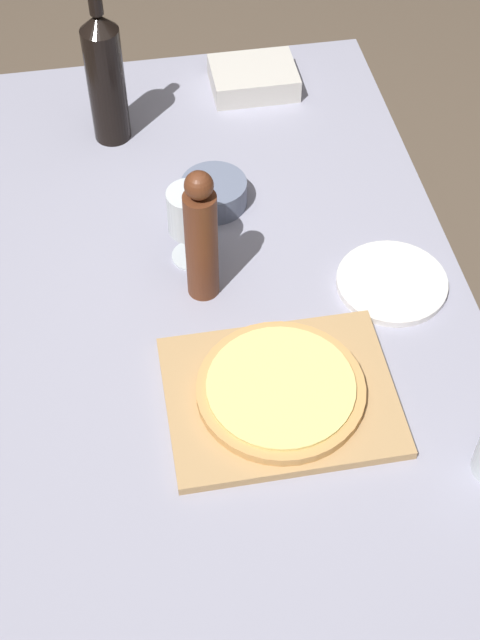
{
  "coord_description": "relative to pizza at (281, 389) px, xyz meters",
  "views": [
    {
      "loc": [
        -0.18,
        -1.03,
        1.99
      ],
      "look_at": [
        -0.01,
        -0.06,
        0.81
      ],
      "focal_mm": 50.0,
      "sensor_mm": 36.0,
      "label": 1
    }
  ],
  "objects": [
    {
      "name": "ground_plane",
      "position": [
        -0.04,
        0.19,
        -0.78
      ],
      "size": [
        12.0,
        12.0,
        0.0
      ],
      "primitive_type": "plane",
      "color": "brown"
    },
    {
      "name": "dining_table",
      "position": [
        -0.04,
        0.19,
        -0.12
      ],
      "size": [
        0.87,
        1.66,
        0.75
      ],
      "color": "#9393A8",
      "rests_on": "ground_plane"
    },
    {
      "name": "cutting_board",
      "position": [
        0.0,
        0.0,
        -0.02
      ],
      "size": [
        0.38,
        0.3,
        0.02
      ],
      "color": "tan",
      "rests_on": "dining_table"
    },
    {
      "name": "pizza",
      "position": [
        0.0,
        0.0,
        0.0
      ],
      "size": [
        0.28,
        0.28,
        0.02
      ],
      "color": "tan",
      "rests_on": "cutting_board"
    },
    {
      "name": "wine_bottle",
      "position": [
        -0.22,
        0.75,
        0.12
      ],
      "size": [
        0.08,
        0.08,
        0.36
      ],
      "color": "black",
      "rests_on": "dining_table"
    },
    {
      "name": "pepper_mill",
      "position": [
        -0.09,
        0.27,
        0.11
      ],
      "size": [
        0.06,
        0.06,
        0.28
      ],
      "color": "#5B2D19",
      "rests_on": "dining_table"
    },
    {
      "name": "wine_glass",
      "position": [
        -0.1,
        0.36,
        0.08
      ],
      "size": [
        0.08,
        0.08,
        0.16
      ],
      "color": "silver",
      "rests_on": "dining_table"
    },
    {
      "name": "small_bowl",
      "position": [
        -0.04,
        0.5,
        -0.0
      ],
      "size": [
        0.13,
        0.13,
        0.06
      ],
      "color": "slate",
      "rests_on": "dining_table"
    },
    {
      "name": "dinner_plate",
      "position": [
        0.26,
        0.22,
        -0.02
      ],
      "size": [
        0.21,
        0.21,
        0.01
      ],
      "color": "white",
      "rests_on": "dining_table"
    },
    {
      "name": "food_container",
      "position": [
        0.11,
        0.87,
        -0.0
      ],
      "size": [
        0.19,
        0.15,
        0.05
      ],
      "color": "beige",
      "rests_on": "dining_table"
    }
  ]
}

